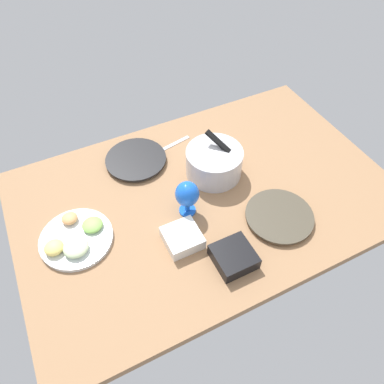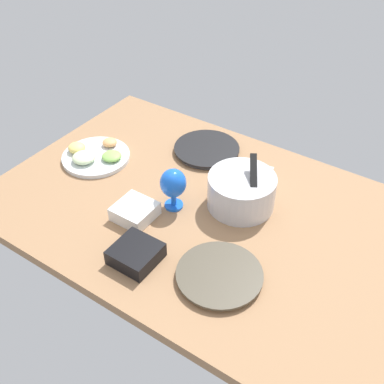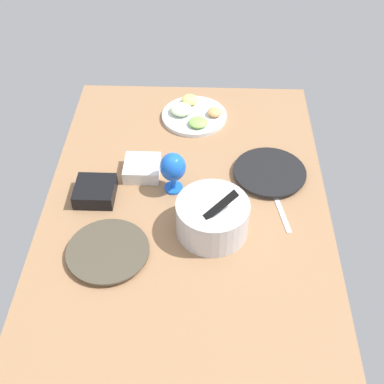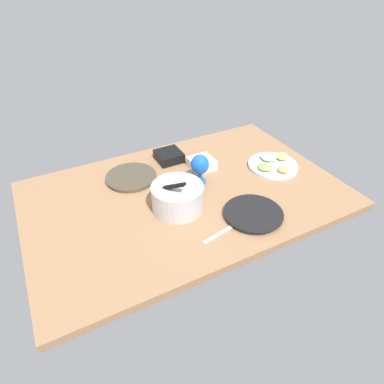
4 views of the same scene
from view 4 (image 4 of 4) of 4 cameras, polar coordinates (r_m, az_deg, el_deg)
ground_plane at (r=173.92cm, az=-1.06°, el=-0.60°), size 160.00×104.00×4.00cm
dinner_plate_left at (r=159.95cm, az=10.48°, el=-3.71°), size 28.15×28.15×2.30cm
dinner_plate_right at (r=185.19cm, az=-10.40°, el=2.51°), size 27.77×27.77×2.24cm
mixing_bowl at (r=158.52cm, az=-2.51°, el=-0.77°), size 24.97×24.97×19.19cm
fruit_platter at (r=198.38cm, az=13.75°, el=4.73°), size 28.45×28.45×5.52cm
hurricane_glass_blue at (r=174.85cm, az=1.37°, el=4.57°), size 9.64×9.64×16.55cm
square_bowl_white at (r=191.59cm, az=1.67°, el=5.03°), size 13.62×13.62×5.27cm
square_bowl_black at (r=198.67cm, az=-3.99°, el=6.24°), size 14.51×14.51×5.52cm
fork_by_left_plate at (r=149.13cm, az=4.73°, el=-7.12°), size 18.01×5.24×0.60cm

